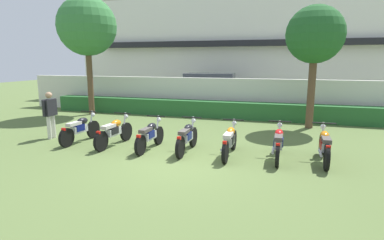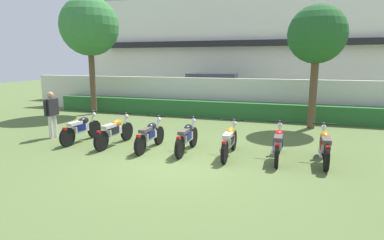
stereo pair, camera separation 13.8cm
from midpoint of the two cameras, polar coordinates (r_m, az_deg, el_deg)
ground at (r=8.29m, az=-2.24°, el=-7.62°), size 60.00×60.00×0.00m
building at (r=23.19m, az=11.30°, el=12.58°), size 23.08×6.50×6.89m
compound_wall at (r=15.15m, az=7.36°, el=4.11°), size 21.93×0.30×1.77m
hedge_row at (r=14.54m, az=6.81°, el=1.82°), size 17.54×0.70×0.75m
parked_car at (r=17.98m, az=4.33°, el=5.36°), size 4.62×2.35×1.89m
tree_near_inspector at (r=16.17m, az=-17.74°, el=15.69°), size 2.74×2.74×5.54m
tree_far_side at (r=12.96m, az=21.89°, el=13.93°), size 2.15×2.15×4.62m
motorcycle_in_row_0 at (r=10.77m, az=-19.00°, el=-1.44°), size 0.60×1.86×0.95m
motorcycle_in_row_1 at (r=10.04m, az=-13.41°, el=-1.99°), size 0.60×1.95×0.96m
motorcycle_in_row_2 at (r=9.40m, az=-7.18°, el=-2.69°), size 0.60×1.81×0.94m
motorcycle_in_row_3 at (r=9.05m, az=-0.50°, el=-3.08°), size 0.60×1.84×0.96m
motorcycle_in_row_4 at (r=8.74m, az=7.20°, el=-3.70°), size 0.60×1.91×0.95m
motorcycle_in_row_5 at (r=8.68m, az=15.69°, el=-4.07°), size 0.60×1.89×0.96m
motorcycle_in_row_6 at (r=8.77m, az=23.17°, el=-4.35°), size 0.60×1.85×0.98m
inspector_person at (r=11.61m, az=-23.65°, el=1.47°), size 0.22×0.65×1.58m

